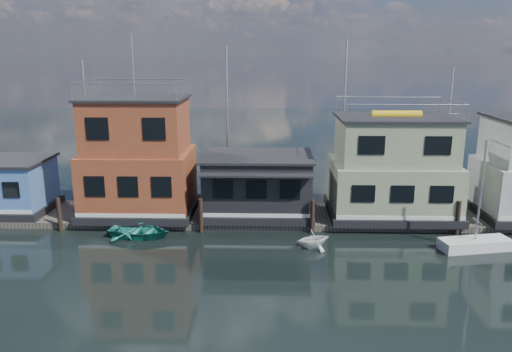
{
  "coord_description": "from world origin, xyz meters",
  "views": [
    {
      "loc": [
        0.29,
        -20.46,
        11.16
      ],
      "look_at": [
        -0.6,
        12.0,
        3.0
      ],
      "focal_mm": 35.0,
      "sensor_mm": 36.0,
      "label": 1
    }
  ],
  "objects_px": {
    "dinghy_teal": "(140,231)",
    "day_sailer": "(475,243)",
    "houseboat_red": "(138,159)",
    "houseboat_dark": "(257,184)",
    "dinghy_white": "(313,239)",
    "houseboat_green": "(393,169)",
    "houseboat_blue": "(2,186)"
  },
  "relations": [
    {
      "from": "dinghy_teal",
      "to": "day_sailer",
      "type": "distance_m",
      "value": 19.93
    },
    {
      "from": "houseboat_red",
      "to": "day_sailer",
      "type": "xyz_separation_m",
      "value": [
        20.71,
        -5.17,
        -3.71
      ]
    },
    {
      "from": "houseboat_dark",
      "to": "dinghy_white",
      "type": "bearing_deg",
      "value": -56.86
    },
    {
      "from": "houseboat_dark",
      "to": "day_sailer",
      "type": "bearing_deg",
      "value": -22.05
    },
    {
      "from": "houseboat_red",
      "to": "houseboat_green",
      "type": "relative_size",
      "value": 1.41
    },
    {
      "from": "houseboat_dark",
      "to": "houseboat_red",
      "type": "bearing_deg",
      "value": 179.86
    },
    {
      "from": "houseboat_blue",
      "to": "houseboat_red",
      "type": "height_order",
      "value": "houseboat_red"
    },
    {
      "from": "houseboat_green",
      "to": "houseboat_red",
      "type": "bearing_deg",
      "value": -180.0
    },
    {
      "from": "houseboat_dark",
      "to": "dinghy_teal",
      "type": "bearing_deg",
      "value": -152.46
    },
    {
      "from": "houseboat_dark",
      "to": "houseboat_green",
      "type": "relative_size",
      "value": 0.88
    },
    {
      "from": "dinghy_white",
      "to": "houseboat_green",
      "type": "bearing_deg",
      "value": -72.14
    },
    {
      "from": "houseboat_red",
      "to": "houseboat_dark",
      "type": "relative_size",
      "value": 1.6
    },
    {
      "from": "houseboat_blue",
      "to": "houseboat_green",
      "type": "height_order",
      "value": "houseboat_green"
    },
    {
      "from": "houseboat_red",
      "to": "dinghy_teal",
      "type": "xyz_separation_m",
      "value": [
        0.83,
        -3.76,
        -3.71
      ]
    },
    {
      "from": "houseboat_blue",
      "to": "day_sailer",
      "type": "xyz_separation_m",
      "value": [
        30.21,
        -5.17,
        -1.81
      ]
    },
    {
      "from": "houseboat_blue",
      "to": "day_sailer",
      "type": "distance_m",
      "value": 30.7
    },
    {
      "from": "houseboat_red",
      "to": "dinghy_teal",
      "type": "bearing_deg",
      "value": -77.61
    },
    {
      "from": "houseboat_dark",
      "to": "houseboat_blue",
      "type": "bearing_deg",
      "value": 179.94
    },
    {
      "from": "houseboat_blue",
      "to": "houseboat_dark",
      "type": "relative_size",
      "value": 0.86
    },
    {
      "from": "houseboat_red",
      "to": "houseboat_dark",
      "type": "xyz_separation_m",
      "value": [
        8.0,
        -0.02,
        -1.69
      ]
    },
    {
      "from": "houseboat_dark",
      "to": "houseboat_green",
      "type": "height_order",
      "value": "houseboat_green"
    },
    {
      "from": "houseboat_green",
      "to": "dinghy_teal",
      "type": "height_order",
      "value": "houseboat_green"
    },
    {
      "from": "day_sailer",
      "to": "dinghy_white",
      "type": "relative_size",
      "value": 3.02
    },
    {
      "from": "houseboat_green",
      "to": "dinghy_teal",
      "type": "relative_size",
      "value": 2.18
    },
    {
      "from": "houseboat_red",
      "to": "dinghy_white",
      "type": "distance_m",
      "value": 12.99
    },
    {
      "from": "day_sailer",
      "to": "dinghy_teal",
      "type": "bearing_deg",
      "value": 164.69
    },
    {
      "from": "houseboat_blue",
      "to": "dinghy_white",
      "type": "xyz_separation_m",
      "value": [
        20.87,
        -5.18,
        -1.65
      ]
    },
    {
      "from": "day_sailer",
      "to": "dinghy_white",
      "type": "xyz_separation_m",
      "value": [
        -9.34,
        -0.01,
        0.17
      ]
    },
    {
      "from": "houseboat_green",
      "to": "dinghy_white",
      "type": "xyz_separation_m",
      "value": [
        -5.63,
        -5.18,
        -2.99
      ]
    },
    {
      "from": "houseboat_red",
      "to": "houseboat_green",
      "type": "bearing_deg",
      "value": 0.0
    },
    {
      "from": "houseboat_red",
      "to": "day_sailer",
      "type": "bearing_deg",
      "value": -14.01
    },
    {
      "from": "houseboat_green",
      "to": "dinghy_white",
      "type": "distance_m",
      "value": 8.21
    }
  ]
}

